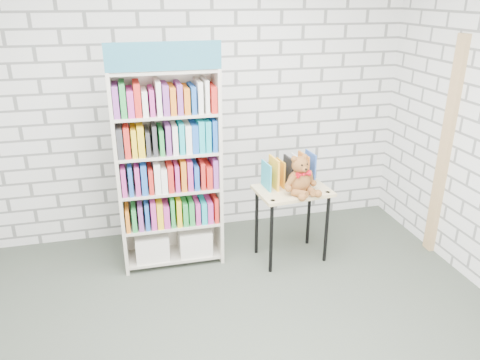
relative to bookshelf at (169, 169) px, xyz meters
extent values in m
plane|color=#3E453A|center=(0.31, -1.36, -0.94)|extent=(4.50, 4.50, 0.00)
cube|color=silver|center=(0.31, 0.64, 0.46)|extent=(4.50, 0.02, 2.80)
cube|color=beige|center=(-0.45, -0.01, -0.02)|extent=(0.03, 0.36, 1.84)
cube|color=beige|center=(0.45, -0.01, -0.02)|extent=(0.03, 0.36, 1.84)
cube|color=beige|center=(0.00, 0.16, -0.02)|extent=(0.92, 0.02, 1.84)
cube|color=#286D83|center=(0.00, -0.18, 1.01)|extent=(0.92, 0.02, 0.23)
cube|color=beige|center=(0.00, -0.01, -0.88)|extent=(0.86, 0.34, 0.03)
cube|color=beige|center=(0.00, -0.01, -0.53)|extent=(0.86, 0.34, 0.03)
cube|color=beige|center=(0.00, -0.01, -0.19)|extent=(0.86, 0.34, 0.03)
cube|color=beige|center=(0.00, -0.01, 0.16)|extent=(0.86, 0.34, 0.03)
cube|color=beige|center=(0.00, -0.01, 0.51)|extent=(0.86, 0.34, 0.03)
cube|color=beige|center=(0.00, -0.01, 0.88)|extent=(0.86, 0.34, 0.03)
cube|color=silver|center=(-0.20, -0.01, -0.75)|extent=(0.31, 0.30, 0.25)
cube|color=silver|center=(0.20, -0.01, -0.75)|extent=(0.31, 0.30, 0.25)
cube|color=yellow|center=(0.00, -0.02, -0.40)|extent=(0.86, 0.30, 0.25)
cube|color=blue|center=(0.00, -0.02, -0.05)|extent=(0.86, 0.30, 0.25)
cube|color=green|center=(0.00, -0.02, 0.30)|extent=(0.86, 0.30, 0.25)
cube|color=orange|center=(0.00, -0.02, 0.65)|extent=(0.86, 0.30, 0.25)
cube|color=#CDB87B|center=(1.11, -0.22, -0.24)|extent=(0.71, 0.53, 0.03)
cylinder|color=black|center=(0.85, -0.43, -0.60)|extent=(0.03, 0.03, 0.69)
cylinder|color=black|center=(0.81, -0.07, -0.60)|extent=(0.03, 0.03, 0.69)
cylinder|color=black|center=(1.41, -0.37, -0.60)|extent=(0.03, 0.03, 0.69)
cylinder|color=black|center=(1.38, -0.01, -0.60)|extent=(0.03, 0.03, 0.69)
cylinder|color=black|center=(0.86, -0.41, -0.22)|extent=(0.05, 0.05, 0.01)
cylinder|color=black|center=(1.40, -0.36, -0.22)|extent=(0.05, 0.05, 0.01)
cube|color=#2B9EBA|center=(0.88, -0.13, -0.08)|extent=(0.03, 0.21, 0.28)
cube|color=yellow|center=(0.95, -0.13, -0.08)|extent=(0.03, 0.21, 0.28)
cube|color=orange|center=(1.03, -0.12, -0.08)|extent=(0.03, 0.21, 0.28)
cube|color=black|center=(1.10, -0.11, -0.08)|extent=(0.03, 0.21, 0.28)
cube|color=white|center=(1.18, -0.10, -0.08)|extent=(0.03, 0.21, 0.28)
cube|color=orange|center=(1.25, -0.10, -0.08)|extent=(0.03, 0.21, 0.28)
cube|color=#2F57B2|center=(1.33, -0.09, -0.08)|extent=(0.03, 0.21, 0.28)
ellipsoid|color=brown|center=(1.14, -0.30, -0.11)|extent=(0.21, 0.18, 0.21)
sphere|color=brown|center=(1.14, -0.30, 0.05)|extent=(0.15, 0.15, 0.15)
sphere|color=brown|center=(1.08, -0.30, 0.11)|extent=(0.06, 0.06, 0.06)
sphere|color=brown|center=(1.19, -0.27, 0.11)|extent=(0.06, 0.06, 0.06)
sphere|color=brown|center=(1.16, -0.36, 0.03)|extent=(0.06, 0.06, 0.06)
sphere|color=black|center=(1.13, -0.37, 0.07)|extent=(0.02, 0.02, 0.02)
sphere|color=black|center=(1.18, -0.36, 0.07)|extent=(0.02, 0.02, 0.02)
sphere|color=black|center=(1.16, -0.39, 0.03)|extent=(0.02, 0.02, 0.02)
cylinder|color=brown|center=(1.04, -0.34, -0.08)|extent=(0.11, 0.08, 0.15)
cylinder|color=brown|center=(1.25, -0.29, -0.08)|extent=(0.11, 0.11, 0.15)
sphere|color=brown|center=(1.02, -0.37, -0.14)|extent=(0.06, 0.06, 0.06)
sphere|color=brown|center=(1.28, -0.30, -0.14)|extent=(0.06, 0.06, 0.06)
cylinder|color=brown|center=(1.11, -0.42, -0.18)|extent=(0.14, 0.17, 0.09)
cylinder|color=brown|center=(1.23, -0.39, -0.18)|extent=(0.08, 0.16, 0.09)
sphere|color=brown|center=(1.10, -0.49, -0.19)|extent=(0.07, 0.07, 0.07)
sphere|color=brown|center=(1.27, -0.45, -0.19)|extent=(0.07, 0.07, 0.07)
cone|color=red|center=(1.12, -0.37, -0.02)|extent=(0.07, 0.07, 0.06)
cone|color=red|center=(1.19, -0.35, -0.02)|extent=(0.07, 0.07, 0.06)
sphere|color=red|center=(1.16, -0.36, -0.02)|extent=(0.03, 0.03, 0.03)
cube|color=tan|center=(2.54, -0.41, 0.11)|extent=(0.05, 0.12, 2.10)
camera|label=1|loc=(-0.32, -3.99, 1.49)|focal=35.00mm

